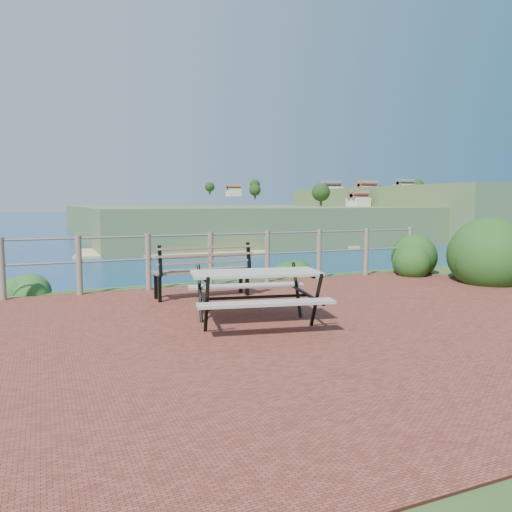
# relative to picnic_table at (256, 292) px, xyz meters

# --- Properties ---
(ground) EXTENTS (10.00, 7.00, 0.12)m
(ground) POSITION_rel_picnic_table_xyz_m (0.39, -0.33, -0.43)
(ground) COLOR brown
(ground) RESTS_ON ground
(ocean) EXTENTS (1200.00, 1200.00, 0.00)m
(ocean) POSITION_rel_picnic_table_xyz_m (0.39, 199.67, -0.43)
(ocean) COLOR #15587E
(ocean) RESTS_ON ground
(safety_railing) EXTENTS (9.40, 0.10, 1.00)m
(safety_railing) POSITION_rel_picnic_table_xyz_m (0.39, 3.02, 0.14)
(safety_railing) COLOR #6B5B4C
(safety_railing) RESTS_ON ground
(distant_bay) EXTENTS (290.00, 232.36, 24.00)m
(distant_bay) POSITION_rel_picnic_table_xyz_m (173.46, 202.28, -1.96)
(distant_bay) COLOR #4B6532
(distant_bay) RESTS_ON ground
(picnic_table) EXTENTS (1.69, 1.37, 0.67)m
(picnic_table) POSITION_rel_picnic_table_xyz_m (0.00, 0.00, 0.00)
(picnic_table) COLOR #9A948A
(picnic_table) RESTS_ON ground
(park_bench) EXTENTS (1.58, 0.40, 0.89)m
(park_bench) POSITION_rel_picnic_table_xyz_m (-0.08, 2.02, 0.16)
(park_bench) COLOR brown
(park_bench) RESTS_ON ground
(shrub_right_front) EXTENTS (1.54, 1.54, 2.18)m
(shrub_right_front) POSITION_rel_picnic_table_xyz_m (5.68, 1.55, -0.43)
(shrub_right_front) COLOR #1C4013
(shrub_right_front) RESTS_ON ground
(shrub_right_edge) EXTENTS (0.99, 0.99, 1.42)m
(shrub_right_edge) POSITION_rel_picnic_table_xyz_m (4.99, 2.79, -0.43)
(shrub_right_edge) COLOR #1C4013
(shrub_right_edge) RESTS_ON ground
(shrub_lip_west) EXTENTS (0.87, 0.87, 0.64)m
(shrub_lip_west) POSITION_rel_picnic_table_xyz_m (-2.78, 3.70, -0.43)
(shrub_lip_west) COLOR #1F4F1D
(shrub_lip_west) RESTS_ON ground
(shrub_lip_east) EXTENTS (0.74, 0.74, 0.47)m
(shrub_lip_east) POSITION_rel_picnic_table_xyz_m (2.48, 3.81, -0.43)
(shrub_lip_east) COLOR #1C4013
(shrub_lip_east) RESTS_ON ground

